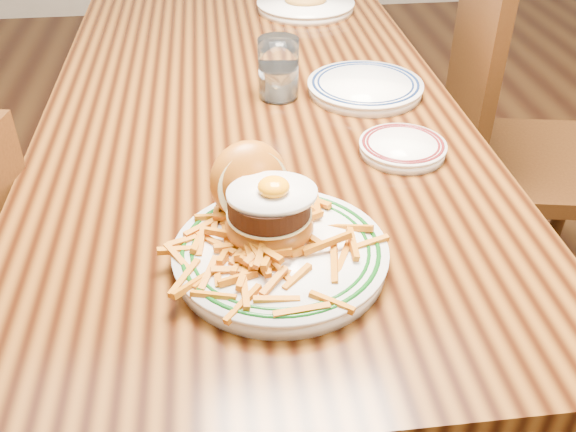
{
  "coord_description": "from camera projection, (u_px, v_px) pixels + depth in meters",
  "views": [
    {
      "loc": [
        -0.07,
        -1.21,
        1.33
      ],
      "look_at": [
        0.01,
        -0.49,
        0.82
      ],
      "focal_mm": 40.0,
      "sensor_mm": 36.0,
      "label": 1
    }
  ],
  "objects": [
    {
      "name": "rear_plate",
      "position": [
        365.0,
        86.0,
        1.37
      ],
      "size": [
        0.25,
        0.25,
        0.03
      ],
      "rotation": [
        0.0,
        0.0,
        -0.32
      ],
      "color": "white",
      "rests_on": "table"
    },
    {
      "name": "water_glass",
      "position": [
        278.0,
        72.0,
        1.33
      ],
      "size": [
        0.08,
        0.08,
        0.13
      ],
      "color": "white",
      "rests_on": "table"
    },
    {
      "name": "chair_right",
      "position": [
        509.0,
        145.0,
        1.68
      ],
      "size": [
        0.52,
        0.52,
        0.96
      ],
      "rotation": [
        0.0,
        0.0,
        2.95
      ],
      "color": "#42250D",
      "rests_on": "floor"
    },
    {
      "name": "side_plate",
      "position": [
        403.0,
        147.0,
        1.16
      ],
      "size": [
        0.16,
        0.16,
        0.02
      ],
      "rotation": [
        0.0,
        0.0,
        0.05
      ],
      "color": "white",
      "rests_on": "table"
    },
    {
      "name": "table",
      "position": [
        254.0,
        145.0,
        1.37
      ],
      "size": [
        0.85,
        1.6,
        0.75
      ],
      "color": "black",
      "rests_on": "floor"
    },
    {
      "name": "far_plate",
      "position": [
        306.0,
        5.0,
        1.82
      ],
      "size": [
        0.28,
        0.28,
        0.05
      ],
      "rotation": [
        0.0,
        0.0,
        0.29
      ],
      "color": "white",
      "rests_on": "table"
    },
    {
      "name": "floor",
      "position": [
        262.0,
        357.0,
        1.76
      ],
      "size": [
        6.0,
        6.0,
        0.0
      ],
      "primitive_type": "plane",
      "color": "black",
      "rests_on": "ground"
    },
    {
      "name": "main_plate",
      "position": [
        275.0,
        235.0,
        0.9
      ],
      "size": [
        0.3,
        0.32,
        0.15
      ],
      "rotation": [
        0.0,
        0.0,
        0.33
      ],
      "color": "white",
      "rests_on": "table"
    }
  ]
}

